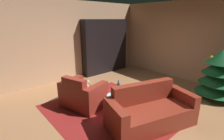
% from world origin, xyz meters
% --- Properties ---
extents(ground_plane, '(7.15, 7.15, 0.00)m').
position_xyz_m(ground_plane, '(0.00, 0.00, 0.00)').
color(ground_plane, '#A06E47').
extents(wall_back, '(5.79, 0.06, 2.74)m').
position_xyz_m(wall_back, '(0.00, 3.01, 1.37)').
color(wall_back, tan).
rests_on(wall_back, ground).
extents(wall_left, '(0.06, 6.08, 2.74)m').
position_xyz_m(wall_left, '(-2.87, 0.00, 1.37)').
color(wall_left, tan).
rests_on(wall_left, ground).
extents(area_rug, '(2.91, 2.57, 0.01)m').
position_xyz_m(area_rug, '(-0.08, -0.50, 0.00)').
color(area_rug, maroon).
rests_on(area_rug, ground).
extents(bookshelf_unit, '(0.33, 2.05, 2.11)m').
position_xyz_m(bookshelf_unit, '(-2.63, 1.53, 1.01)').
color(bookshelf_unit, black).
rests_on(bookshelf_unit, ground).
extents(armchair_red, '(1.17, 1.01, 0.82)m').
position_xyz_m(armchair_red, '(-0.74, -0.86, 0.30)').
color(armchair_red, maroon).
rests_on(armchair_red, ground).
extents(couch_red, '(1.28, 1.94, 0.83)m').
position_xyz_m(couch_red, '(0.83, -0.22, 0.29)').
color(couch_red, maroon).
rests_on(couch_red, ground).
extents(coffee_table, '(0.62, 0.62, 0.43)m').
position_xyz_m(coffee_table, '(0.09, -0.36, 0.38)').
color(coffee_table, black).
rests_on(coffee_table, ground).
extents(book_stack_on_table, '(0.21, 0.17, 0.09)m').
position_xyz_m(book_stack_on_table, '(0.04, -0.34, 0.47)').
color(book_stack_on_table, gray).
rests_on(book_stack_on_table, coffee_table).
extents(bottle_on_table, '(0.08, 0.08, 0.31)m').
position_xyz_m(bottle_on_table, '(-0.06, -0.28, 0.55)').
color(bottle_on_table, '#25384F').
rests_on(bottle_on_table, coffee_table).
extents(decorated_tree, '(1.07, 1.07, 1.37)m').
position_xyz_m(decorated_tree, '(1.28, 2.15, 0.69)').
color(decorated_tree, brown).
rests_on(decorated_tree, ground).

